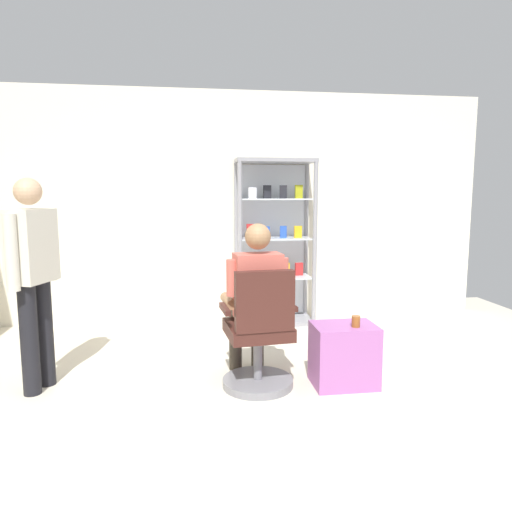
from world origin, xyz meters
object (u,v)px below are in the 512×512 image
Objects in this scene: display_cabinet_main at (274,241)px; office_chair at (259,340)px; storage_crate at (344,355)px; tea_glass at (356,321)px; standing_customer at (33,271)px; seated_shopkeeper at (255,295)px.

office_chair is at bearing -103.35° from display_cabinet_main.
tea_glass reaches higher than storage_crate.
display_cabinet_main is 1.98× the size of office_chair.
standing_customer reaches higher than storage_crate.
standing_customer is (-2.15, -1.67, -0.03)m from display_cabinet_main.
office_chair is 0.69m from storage_crate.
seated_shopkeeper is at bearing 165.59° from storage_crate.
seated_shopkeeper reaches higher than storage_crate.
display_cabinet_main is 3.85× the size of storage_crate.
storage_crate is 0.30m from tea_glass.
tea_glass is (0.29, -1.98, -0.43)m from display_cabinet_main.
office_chair is 1.79m from standing_customer.
standing_customer is at bearing 173.97° from storage_crate.
office_chair is 10.96× the size of tea_glass.
tea_glass is at bearing -44.57° from storage_crate.
display_cabinet_main is 2.05m from tea_glass.
tea_glass is at bearing -81.70° from display_cabinet_main.
display_cabinet_main reaches higher than standing_customer.
seated_shopkeeper is at bearing -2.48° from standing_customer.
office_chair is 0.76m from tea_glass.
standing_customer is (-2.37, 0.25, 0.69)m from storage_crate.
seated_shopkeeper is at bearing -105.04° from display_cabinet_main.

